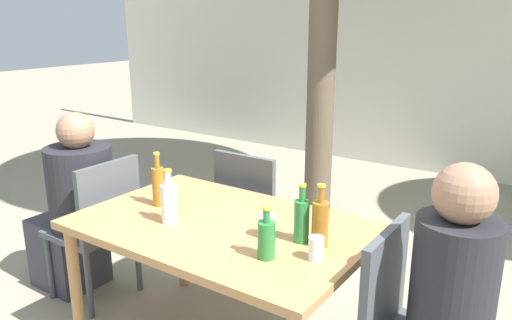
# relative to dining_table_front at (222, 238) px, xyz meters

# --- Properties ---
(cafe_building_wall) EXTENTS (10.00, 0.08, 2.80)m
(cafe_building_wall) POSITION_rel_dining_table_front_xyz_m (0.00, 3.93, 0.74)
(cafe_building_wall) COLOR silver
(cafe_building_wall) RESTS_ON ground_plane
(dining_table_front) EXTENTS (1.43, 0.93, 0.74)m
(dining_table_front) POSITION_rel_dining_table_front_xyz_m (0.00, 0.00, 0.00)
(dining_table_front) COLOR #B27F4C
(dining_table_front) RESTS_ON ground_plane
(patio_chair_0) EXTENTS (0.44, 0.44, 0.91)m
(patio_chair_0) POSITION_rel_dining_table_front_xyz_m (-0.95, 0.00, -0.14)
(patio_chair_0) COLOR #474C51
(patio_chair_0) RESTS_ON ground_plane
(patio_chair_2) EXTENTS (0.44, 0.44, 0.91)m
(patio_chair_2) POSITION_rel_dining_table_front_xyz_m (-0.29, 0.70, -0.14)
(patio_chair_2) COLOR #474C51
(patio_chair_2) RESTS_ON ground_plane
(person_seated_0) EXTENTS (0.60, 0.40, 1.18)m
(person_seated_0) POSITION_rel_dining_table_front_xyz_m (-1.18, -0.00, -0.13)
(person_seated_0) COLOR #383842
(person_seated_0) RESTS_ON ground_plane
(amber_bottle_0) EXTENTS (0.06, 0.06, 0.29)m
(amber_bottle_0) POSITION_rel_dining_table_front_xyz_m (-0.42, -0.00, 0.19)
(amber_bottle_0) COLOR #9E661E
(amber_bottle_0) RESTS_ON dining_table_front
(water_bottle_1) EXTENTS (0.08, 0.08, 0.27)m
(water_bottle_1) POSITION_rel_dining_table_front_xyz_m (-0.21, -0.14, 0.18)
(water_bottle_1) COLOR silver
(water_bottle_1) RESTS_ON dining_table_front
(green_bottle_2) EXTENTS (0.07, 0.07, 0.23)m
(green_bottle_2) POSITION_rel_dining_table_front_xyz_m (0.39, -0.18, 0.17)
(green_bottle_2) COLOR #287A38
(green_bottle_2) RESTS_ON dining_table_front
(green_bottle_3) EXTENTS (0.07, 0.07, 0.27)m
(green_bottle_3) POSITION_rel_dining_table_front_xyz_m (0.43, 0.04, 0.18)
(green_bottle_3) COLOR #287A38
(green_bottle_3) RESTS_ON dining_table_front
(amber_bottle_4) EXTENTS (0.07, 0.07, 0.28)m
(amber_bottle_4) POSITION_rel_dining_table_front_xyz_m (0.51, 0.05, 0.19)
(amber_bottle_4) COLOR #9E661E
(amber_bottle_4) RESTS_ON dining_table_front
(drinking_glass_0) EXTENTS (0.08, 0.08, 0.10)m
(drinking_glass_0) POSITION_rel_dining_table_front_xyz_m (0.27, -0.01, 0.13)
(drinking_glass_0) COLOR silver
(drinking_glass_0) RESTS_ON dining_table_front
(drinking_glass_1) EXTENTS (0.07, 0.07, 0.10)m
(drinking_glass_1) POSITION_rel_dining_table_front_xyz_m (0.56, -0.08, 0.13)
(drinking_glass_1) COLOR white
(drinking_glass_1) RESTS_ON dining_table_front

